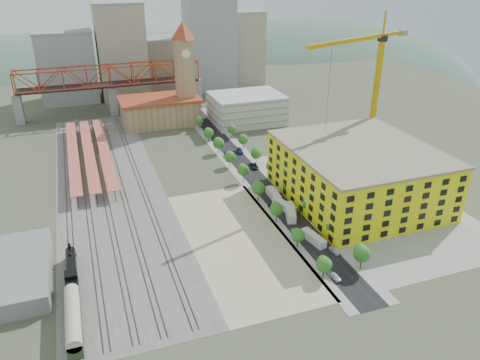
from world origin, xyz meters
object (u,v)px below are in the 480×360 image
object	(u,v)px
site_trailer_a	(314,238)
construction_building	(358,174)
clock_tower	(184,64)
car_0	(335,276)
tower_crane	(372,75)
site_trailer_b	(290,212)
locomotive	(72,272)
coach	(73,320)
site_trailer_c	(284,206)
site_trailer_d	(274,195)

from	to	relation	value
site_trailer_a	construction_building	bearing A→B (deg)	26.21
clock_tower	car_0	distance (m)	139.35
tower_crane	site_trailer_b	bearing A→B (deg)	-147.35
locomotive	coach	xyz separation A→B (m)	(-0.00, -19.54, 1.05)
clock_tower	site_trailer_a	size ratio (longest dim) A/B	5.74
coach	site_trailer_b	world-z (taller)	coach
coach	car_0	distance (m)	63.11
construction_building	site_trailer_b	size ratio (longest dim) A/B	4.95
construction_building	site_trailer_b	bearing A→B (deg)	-172.29
clock_tower	coach	world-z (taller)	clock_tower
coach	site_trailer_c	distance (m)	74.70
site_trailer_a	site_trailer_c	world-z (taller)	site_trailer_c
coach	tower_crane	distance (m)	129.63
construction_building	locomotive	bearing A→B (deg)	-171.22
construction_building	coach	xyz separation A→B (m)	(-92.00, -33.75, -6.21)
clock_tower	coach	xyz separation A→B (m)	(-58.00, -133.74, -25.50)
locomotive	coach	bearing A→B (deg)	-90.00
car_0	locomotive	bearing A→B (deg)	151.28
locomotive	site_trailer_d	xyz separation A→B (m)	(66.00, 23.91, -0.89)
locomotive	site_trailer_b	size ratio (longest dim) A/B	2.25
site_trailer_d	clock_tower	bearing A→B (deg)	97.10
locomotive	site_trailer_b	xyz separation A→B (m)	(66.00, 10.69, -0.74)
coach	clock_tower	bearing A→B (deg)	66.55
coach	construction_building	bearing A→B (deg)	20.14
site_trailer_b	site_trailer_d	bearing A→B (deg)	109.14
clock_tower	coach	size ratio (longest dim) A/B	2.72
locomotive	site_trailer_c	bearing A→B (deg)	13.13
tower_crane	construction_building	bearing A→B (deg)	-126.78
clock_tower	locomotive	distance (m)	130.81
clock_tower	coach	distance (m)	147.99
construction_building	site_trailer_c	bearing A→B (deg)	177.40
clock_tower	site_trailer_c	distance (m)	102.86
coach	car_0	bearing A→B (deg)	-2.44
tower_crane	site_trailer_d	xyz separation A→B (m)	(-44.85, -15.51, -34.19)
coach	site_trailer_c	size ratio (longest dim) A/B	2.04
construction_building	car_0	bearing A→B (deg)	-128.52
site_trailer_a	site_trailer_c	distance (m)	20.42
locomotive	site_trailer_d	bearing A→B (deg)	19.92
tower_crane	car_0	bearing A→B (deg)	-127.82
locomotive	car_0	size ratio (longest dim) A/B	5.44
clock_tower	coach	bearing A→B (deg)	-113.45
site_trailer_a	site_trailer_b	size ratio (longest dim) A/B	0.89
site_trailer_d	construction_building	bearing A→B (deg)	-18.43
clock_tower	locomotive	bearing A→B (deg)	-116.92
coach	site_trailer_a	bearing A→B (deg)	12.39
construction_building	site_trailer_c	size ratio (longest dim) A/B	5.40
site_trailer_c	site_trailer_d	bearing A→B (deg)	73.86
locomotive	tower_crane	size ratio (longest dim) A/B	0.40
construction_building	locomotive	xyz separation A→B (m)	(-92.00, -14.21, -7.27)
clock_tower	site_trailer_a	world-z (taller)	clock_tower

